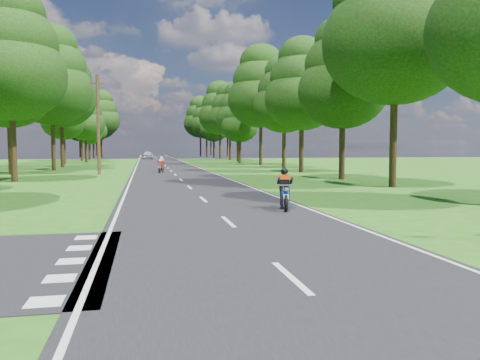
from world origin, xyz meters
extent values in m
plane|color=#285914|center=(0.00, 0.00, 0.00)|extent=(160.00, 160.00, 0.00)
cube|color=black|center=(0.00, 50.00, 0.01)|extent=(7.00, 140.00, 0.02)
cube|color=silver|center=(0.00, -4.00, 0.02)|extent=(0.12, 2.00, 0.01)
cube|color=silver|center=(0.00, 2.00, 0.02)|extent=(0.12, 2.00, 0.01)
cube|color=silver|center=(0.00, 8.00, 0.02)|extent=(0.12, 2.00, 0.01)
cube|color=silver|center=(0.00, 14.00, 0.02)|extent=(0.12, 2.00, 0.01)
cube|color=silver|center=(0.00, 20.00, 0.02)|extent=(0.12, 2.00, 0.01)
cube|color=silver|center=(0.00, 26.00, 0.02)|extent=(0.12, 2.00, 0.01)
cube|color=silver|center=(0.00, 32.00, 0.02)|extent=(0.12, 2.00, 0.01)
cube|color=silver|center=(0.00, 38.00, 0.02)|extent=(0.12, 2.00, 0.01)
cube|color=silver|center=(0.00, 44.00, 0.02)|extent=(0.12, 2.00, 0.01)
cube|color=silver|center=(0.00, 50.00, 0.02)|extent=(0.12, 2.00, 0.01)
cube|color=silver|center=(0.00, 56.00, 0.02)|extent=(0.12, 2.00, 0.01)
cube|color=silver|center=(0.00, 62.00, 0.02)|extent=(0.12, 2.00, 0.01)
cube|color=silver|center=(0.00, 68.00, 0.02)|extent=(0.12, 2.00, 0.01)
cube|color=silver|center=(0.00, 74.00, 0.02)|extent=(0.12, 2.00, 0.01)
cube|color=silver|center=(0.00, 80.00, 0.02)|extent=(0.12, 2.00, 0.01)
cube|color=silver|center=(0.00, 86.00, 0.02)|extent=(0.12, 2.00, 0.01)
cube|color=silver|center=(0.00, 92.00, 0.02)|extent=(0.12, 2.00, 0.01)
cube|color=silver|center=(0.00, 98.00, 0.02)|extent=(0.12, 2.00, 0.01)
cube|color=silver|center=(0.00, 104.00, 0.02)|extent=(0.12, 2.00, 0.01)
cube|color=silver|center=(0.00, 110.00, 0.02)|extent=(0.12, 2.00, 0.01)
cube|color=silver|center=(0.00, 116.00, 0.02)|extent=(0.12, 2.00, 0.01)
cube|color=silver|center=(-3.30, 50.00, 0.02)|extent=(0.10, 140.00, 0.01)
cube|color=silver|center=(3.30, 50.00, 0.02)|extent=(0.10, 140.00, 0.01)
cube|color=silver|center=(-3.80, -4.50, 0.02)|extent=(0.50, 0.50, 0.01)
cube|color=silver|center=(-3.80, -3.30, 0.02)|extent=(0.50, 0.50, 0.01)
cube|color=silver|center=(-3.80, -2.10, 0.02)|extent=(0.50, 0.50, 0.01)
cube|color=silver|center=(-3.80, -0.90, 0.02)|extent=(0.50, 0.50, 0.01)
cube|color=silver|center=(-3.80, 0.30, 0.02)|extent=(0.50, 0.50, 0.01)
cylinder|color=black|center=(-10.57, 20.76, 1.96)|extent=(0.40, 0.40, 3.91)
ellipsoid|color=black|center=(-10.57, 20.76, 6.78)|extent=(6.85, 6.85, 5.82)
ellipsoid|color=black|center=(-10.57, 20.76, 8.68)|extent=(5.87, 5.87, 4.99)
ellipsoid|color=black|center=(-10.57, 20.76, 10.59)|extent=(4.40, 4.40, 3.74)
cylinder|color=black|center=(-12.94, 29.18, 1.90)|extent=(0.40, 0.40, 3.79)
ellipsoid|color=black|center=(-12.94, 29.18, 6.57)|extent=(6.64, 6.64, 5.64)
ellipsoid|color=black|center=(-12.94, 29.18, 8.41)|extent=(5.69, 5.69, 4.84)
ellipsoid|color=black|center=(-12.94, 29.18, 10.26)|extent=(4.27, 4.27, 3.63)
cylinder|color=black|center=(-10.82, 35.60, 2.16)|extent=(0.40, 0.40, 4.32)
ellipsoid|color=black|center=(-10.82, 35.60, 7.47)|extent=(7.56, 7.56, 6.42)
ellipsoid|color=black|center=(-10.82, 35.60, 9.58)|extent=(6.48, 6.48, 5.51)
ellipsoid|color=black|center=(-10.82, 35.60, 11.68)|extent=(4.86, 4.86, 4.13)
cylinder|color=black|center=(-11.26, 43.10, 2.20)|extent=(0.40, 0.40, 4.40)
ellipsoid|color=black|center=(-11.26, 43.10, 7.62)|extent=(7.71, 7.71, 6.55)
ellipsoid|color=black|center=(-11.26, 43.10, 9.77)|extent=(6.60, 6.60, 5.61)
ellipsoid|color=black|center=(-11.26, 43.10, 11.92)|extent=(4.95, 4.95, 4.21)
cylinder|color=black|center=(-12.61, 52.78, 1.60)|extent=(0.40, 0.40, 3.20)
ellipsoid|color=black|center=(-12.61, 52.78, 5.54)|extent=(5.60, 5.60, 4.76)
ellipsoid|color=black|center=(-12.61, 52.78, 7.10)|extent=(4.80, 4.80, 4.08)
ellipsoid|color=black|center=(-12.61, 52.78, 8.66)|extent=(3.60, 3.60, 3.06)
cylinder|color=black|center=(-10.75, 60.15, 1.61)|extent=(0.40, 0.40, 3.22)
ellipsoid|color=black|center=(-10.75, 60.15, 5.58)|extent=(5.64, 5.64, 4.79)
ellipsoid|color=black|center=(-10.75, 60.15, 7.15)|extent=(4.83, 4.83, 4.11)
ellipsoid|color=black|center=(-10.75, 60.15, 8.72)|extent=(3.62, 3.62, 3.08)
cylinder|color=black|center=(-12.29, 67.91, 1.80)|extent=(0.40, 0.40, 3.61)
ellipsoid|color=black|center=(-12.29, 67.91, 6.25)|extent=(6.31, 6.31, 5.37)
ellipsoid|color=black|center=(-12.29, 67.91, 8.01)|extent=(5.41, 5.41, 4.60)
ellipsoid|color=black|center=(-12.29, 67.91, 9.76)|extent=(4.06, 4.06, 3.45)
cylinder|color=black|center=(-11.94, 75.74, 1.33)|extent=(0.40, 0.40, 2.67)
ellipsoid|color=black|center=(-11.94, 75.74, 4.62)|extent=(4.67, 4.67, 3.97)
ellipsoid|color=black|center=(-11.94, 75.74, 5.92)|extent=(4.00, 4.00, 3.40)
ellipsoid|color=black|center=(-11.94, 75.74, 7.22)|extent=(3.00, 3.00, 2.55)
cylinder|color=black|center=(-12.18, 84.90, 1.54)|extent=(0.40, 0.40, 3.09)
ellipsoid|color=black|center=(-12.18, 84.90, 5.34)|extent=(5.40, 5.40, 4.59)
ellipsoid|color=black|center=(-12.18, 84.90, 6.85)|extent=(4.63, 4.63, 3.93)
ellipsoid|color=black|center=(-12.18, 84.90, 8.35)|extent=(3.47, 3.47, 2.95)
cylinder|color=black|center=(-11.23, 91.41, 2.24)|extent=(0.40, 0.40, 4.48)
ellipsoid|color=black|center=(-11.23, 91.41, 7.75)|extent=(7.84, 7.84, 6.66)
ellipsoid|color=black|center=(-11.23, 91.41, 9.94)|extent=(6.72, 6.72, 5.71)
ellipsoid|color=black|center=(-11.23, 91.41, 12.12)|extent=(5.04, 5.04, 4.28)
cylinder|color=black|center=(-12.28, 100.39, 2.05)|extent=(0.40, 0.40, 4.09)
ellipsoid|color=black|center=(-12.28, 100.39, 7.09)|extent=(7.16, 7.16, 6.09)
ellipsoid|color=black|center=(-12.28, 100.39, 9.08)|extent=(6.14, 6.14, 5.22)
ellipsoid|color=black|center=(-12.28, 100.39, 11.08)|extent=(4.61, 4.61, 3.92)
cylinder|color=black|center=(11.06, 12.20, 2.28)|extent=(0.40, 0.40, 4.56)
ellipsoid|color=black|center=(11.06, 12.20, 7.89)|extent=(7.98, 7.98, 6.78)
ellipsoid|color=black|center=(11.06, 12.20, 10.12)|extent=(6.84, 6.84, 5.81)
cylinder|color=black|center=(10.92, 18.69, 1.75)|extent=(0.40, 0.40, 3.49)
ellipsoid|color=black|center=(10.92, 18.69, 6.05)|extent=(6.12, 6.12, 5.20)
ellipsoid|color=black|center=(10.92, 18.69, 7.75)|extent=(5.24, 5.24, 4.46)
ellipsoid|color=black|center=(10.92, 18.69, 9.46)|extent=(3.93, 3.93, 3.34)
cylinder|color=black|center=(11.06, 27.58, 1.85)|extent=(0.40, 0.40, 3.69)
ellipsoid|color=black|center=(11.06, 27.58, 6.39)|extent=(6.46, 6.46, 5.49)
ellipsoid|color=black|center=(11.06, 27.58, 8.19)|extent=(5.54, 5.54, 4.71)
ellipsoid|color=black|center=(11.06, 27.58, 9.99)|extent=(4.15, 4.15, 3.53)
cylinder|color=black|center=(12.17, 36.42, 1.87)|extent=(0.40, 0.40, 3.74)
ellipsoid|color=black|center=(12.17, 36.42, 6.48)|extent=(6.55, 6.55, 5.57)
ellipsoid|color=black|center=(12.17, 36.42, 8.31)|extent=(5.62, 5.62, 4.77)
ellipsoid|color=black|center=(12.17, 36.42, 10.13)|extent=(4.21, 4.21, 3.58)
cylinder|color=black|center=(11.72, 44.72, 2.32)|extent=(0.40, 0.40, 4.64)
ellipsoid|color=black|center=(11.72, 44.72, 8.04)|extent=(8.12, 8.12, 6.91)
ellipsoid|color=black|center=(11.72, 44.72, 10.30)|extent=(6.96, 6.96, 5.92)
ellipsoid|color=black|center=(11.72, 44.72, 12.56)|extent=(5.22, 5.22, 4.44)
cylinder|color=black|center=(10.55, 51.92, 1.45)|extent=(0.40, 0.40, 2.91)
ellipsoid|color=black|center=(10.55, 51.92, 5.03)|extent=(5.09, 5.09, 4.33)
ellipsoid|color=black|center=(10.55, 51.92, 6.45)|extent=(4.36, 4.36, 3.71)
ellipsoid|color=black|center=(10.55, 51.92, 7.87)|extent=(3.27, 3.27, 2.78)
cylinder|color=black|center=(11.77, 59.40, 1.94)|extent=(0.40, 0.40, 3.88)
ellipsoid|color=black|center=(11.77, 59.40, 6.71)|extent=(6.78, 6.78, 5.77)
ellipsoid|color=black|center=(11.77, 59.40, 8.60)|extent=(5.81, 5.81, 4.94)
ellipsoid|color=black|center=(11.77, 59.40, 10.49)|extent=(4.36, 4.36, 3.71)
cylinder|color=black|center=(12.10, 67.87, 2.09)|extent=(0.40, 0.40, 4.18)
ellipsoid|color=black|center=(12.10, 67.87, 7.23)|extent=(7.31, 7.31, 6.21)
ellipsoid|color=black|center=(12.10, 67.87, 9.27)|extent=(6.27, 6.27, 5.33)
ellipsoid|color=black|center=(12.10, 67.87, 11.31)|extent=(4.70, 4.70, 4.00)
cylinder|color=black|center=(11.80, 76.83, 2.32)|extent=(0.40, 0.40, 4.63)
ellipsoid|color=black|center=(11.80, 76.83, 8.02)|extent=(8.11, 8.11, 6.89)
ellipsoid|color=black|center=(11.80, 76.83, 10.28)|extent=(6.95, 6.95, 5.91)
ellipsoid|color=black|center=(11.80, 76.83, 12.54)|extent=(5.21, 5.21, 4.43)
cylinder|color=black|center=(11.69, 84.12, 1.68)|extent=(0.40, 0.40, 3.36)
ellipsoid|color=black|center=(11.69, 84.12, 5.82)|extent=(5.88, 5.88, 5.00)
ellipsoid|color=black|center=(11.69, 84.12, 7.46)|extent=(5.04, 5.04, 4.29)
ellipsoid|color=black|center=(11.69, 84.12, 9.10)|extent=(3.78, 3.78, 3.21)
cylinder|color=black|center=(11.14, 91.34, 2.04)|extent=(0.40, 0.40, 4.09)
ellipsoid|color=black|center=(11.14, 91.34, 7.07)|extent=(7.15, 7.15, 6.08)
ellipsoid|color=black|center=(11.14, 91.34, 9.07)|extent=(6.13, 6.13, 5.21)
ellipsoid|color=black|center=(11.14, 91.34, 11.06)|extent=(4.60, 4.60, 3.91)
cylinder|color=black|center=(10.68, 99.10, 2.24)|extent=(0.40, 0.40, 4.48)
ellipsoid|color=black|center=(10.68, 99.10, 7.76)|extent=(7.84, 7.84, 6.66)
ellipsoid|color=black|center=(10.68, 99.10, 9.94)|extent=(6.72, 6.72, 5.71)
ellipsoid|color=black|center=(10.68, 99.10, 12.13)|extent=(5.04, 5.04, 4.28)
cylinder|color=black|center=(-14.00, 110.00, 1.92)|extent=(0.40, 0.40, 3.84)
ellipsoid|color=black|center=(-14.00, 110.00, 6.65)|extent=(6.72, 6.72, 5.71)
ellipsoid|color=black|center=(-14.00, 110.00, 8.52)|extent=(5.76, 5.76, 4.90)
ellipsoid|color=black|center=(-14.00, 110.00, 10.39)|extent=(4.32, 4.32, 3.67)
cylinder|color=black|center=(15.00, 112.00, 2.08)|extent=(0.40, 0.40, 4.16)
ellipsoid|color=black|center=(15.00, 112.00, 7.20)|extent=(7.28, 7.28, 6.19)
ellipsoid|color=black|center=(15.00, 112.00, 9.23)|extent=(6.24, 6.24, 5.30)
ellipsoid|color=black|center=(15.00, 112.00, 11.26)|extent=(4.68, 4.68, 3.98)
cylinder|color=black|center=(-16.00, 95.00, 1.76)|extent=(0.40, 0.40, 3.52)
ellipsoid|color=black|center=(-16.00, 95.00, 6.09)|extent=(6.16, 6.16, 5.24)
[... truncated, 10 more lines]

